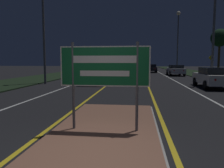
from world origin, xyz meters
TOP-DOWN VIEW (x-y plane):
  - ground_plane at (0.00, 0.00)m, footprint 160.00×160.00m
  - median_island at (0.00, 1.66)m, footprint 2.70×6.38m
  - verge_left at (-9.50, 20.00)m, footprint 5.00×100.00m
  - verge_right at (9.50, 20.00)m, footprint 5.00×100.00m
  - centre_line_yellow_left at (-1.54, 25.00)m, footprint 0.12×70.00m
  - centre_line_yellow_right at (1.54, 25.00)m, footprint 0.12×70.00m
  - lane_line_white_left at (-4.20, 25.00)m, footprint 0.12×70.00m
  - lane_line_white_right at (4.20, 25.00)m, footprint 0.12×70.00m
  - edge_line_white_left at (-7.20, 25.00)m, footprint 0.10×70.00m
  - edge_line_white_right at (7.20, 25.00)m, footprint 0.10×70.00m
  - highway_sign at (0.00, 1.65)m, footprint 2.20×0.07m
  - streetlight_left_near at (-6.63, 13.12)m, footprint 0.45×0.45m
  - streetlight_right_near at (6.51, 14.24)m, footprint 0.45×0.45m
  - streetlight_right_far at (6.51, 29.89)m, footprint 0.59×0.59m
  - car_receding_0 at (5.92, 12.01)m, footprint 1.91×4.28m
  - car_receding_1 at (5.55, 25.20)m, footprint 1.88×4.77m
  - car_receding_2 at (2.83, 33.01)m, footprint 1.93×4.57m
  - car_approaching_0 at (-2.52, 14.09)m, footprint 1.88×4.70m
  - car_approaching_1 at (-2.81, 23.44)m, footprint 2.02×4.26m
  - warning_sign at (9.21, 23.15)m, footprint 0.60×0.06m
  - roadside_palm_right at (9.60, 21.82)m, footprint 1.93×1.93m

SIDE VIEW (x-z plane):
  - ground_plane at x=0.00m, z-range 0.00..0.00m
  - centre_line_yellow_left at x=-1.54m, z-range 0.00..0.01m
  - centre_line_yellow_right at x=1.54m, z-range 0.00..0.01m
  - lane_line_white_left at x=-4.20m, z-range 0.00..0.01m
  - lane_line_white_right at x=4.20m, z-range 0.00..0.01m
  - edge_line_white_left at x=-7.20m, z-range 0.00..0.01m
  - edge_line_white_right at x=7.20m, z-range 0.00..0.01m
  - verge_left at x=-9.50m, z-range 0.00..0.08m
  - verge_right at x=9.50m, z-range 0.00..0.08m
  - median_island at x=0.00m, z-range -0.01..0.09m
  - car_receding_2 at x=2.83m, z-range 0.04..1.38m
  - car_receding_0 at x=5.92m, z-range 0.04..1.42m
  - car_receding_1 at x=5.55m, z-range 0.06..1.42m
  - car_approaching_1 at x=-2.81m, z-range 0.04..1.54m
  - car_approaching_0 at x=-2.52m, z-range 0.04..1.54m
  - warning_sign at x=9.21m, z-range 0.33..2.77m
  - highway_sign at x=0.00m, z-range 0.52..2.68m
  - roadside_palm_right at x=9.60m, z-range 1.67..6.93m
  - streetlight_right_near at x=6.51m, z-range 0.88..9.34m
  - streetlight_left_near at x=-6.63m, z-range 0.91..9.41m
  - streetlight_right_far at x=6.51m, z-range 1.67..10.73m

